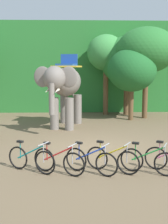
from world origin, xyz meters
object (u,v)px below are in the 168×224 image
tree_center_left (127,61)px  bike_green (148,161)px  bike_teal (31,159)px  tree_far_right (146,50)px  tree_center_right (106,54)px  elephant (65,85)px  bike_yellow (112,159)px  tree_far_left (132,70)px  bike_red (59,161)px  bike_blue (91,161)px

tree_center_left → bike_green: tree_center_left is taller
tree_center_left → bike_teal: (-4.70, -10.71, -3.10)m
tree_center_left → tree_far_right: tree_far_right is taller
tree_center_right → elephant: bearing=-121.0°
bike_yellow → bike_green: bearing=-9.7°
tree_far_left → bike_red: (-3.81, -8.93, -2.54)m
tree_center_right → tree_far_left: bearing=-58.8°
tree_far_left → tree_far_right: (0.97, 0.63, 1.16)m
tree_center_right → bike_teal: 11.90m
elephant → bike_red: elephant is taller
tree_center_left → bike_green: 11.49m
tree_far_right → bike_blue: tree_far_right is taller
bike_red → bike_yellow: size_ratio=1.02×
tree_far_right → tree_far_left: bearing=-147.0°
tree_center_left → tree_far_right: 1.73m
tree_center_left → bike_green: bearing=-96.5°
bike_red → bike_green: (2.62, -0.08, 0.00)m
bike_red → bike_yellow: (1.58, 0.10, 0.00)m
bike_teal → bike_yellow: 2.40m
tree_center_right → bike_red: (-2.53, -11.04, -3.58)m
elephant → tree_center_right: bearing=59.0°
tree_center_left → bike_red: (-3.87, -10.91, -3.10)m
bike_red → elephant: bearing=90.2°
bike_blue → tree_far_right: bearing=68.1°
tree_center_right → bike_green: tree_center_right is taller
tree_far_right → bike_green: bearing=-102.7°
tree_center_right → elephant: tree_center_right is taller
tree_far_right → bike_green: tree_far_right is taller
bike_teal → bike_blue: same height
bike_yellow → elephant: bearing=103.4°
elephant → bike_yellow: bearing=-76.6°
tree_far_right → bike_yellow: 10.65m
tree_center_right → bike_red: 11.88m
tree_center_left → tree_far_right: size_ratio=0.93×
bike_blue → tree_center_right: bearing=81.8°
bike_yellow → tree_far_left: bearing=75.8°
tree_far_left → bike_red: bearing=-113.1°
bike_teal → bike_yellow: (2.40, -0.10, 0.00)m
tree_center_left → bike_yellow: bearing=-102.0°
tree_center_right → bike_green: size_ratio=3.33×
elephant → bike_green: elephant is taller
bike_green → tree_center_left: bearing=83.5°
tree_center_right → bike_blue: bearing=-98.2°
tree_far_left → bike_blue: (-2.87, -8.94, -2.54)m
tree_center_left → elephant: bearing=-133.5°
tree_center_left → bike_yellow: 11.48m
tree_far_right → bike_green: size_ratio=3.52×
tree_center_right → tree_far_left: 2.68m
tree_center_right → tree_center_left: bearing=-5.7°
tree_far_left → bike_red: size_ratio=2.74×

